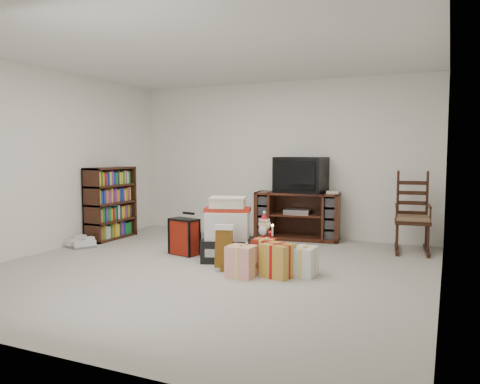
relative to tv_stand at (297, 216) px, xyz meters
name	(u,v)px	position (x,y,z in m)	size (l,w,h in m)	color
room	(207,162)	(-0.39, -2.24, 0.88)	(5.01, 5.01, 2.51)	#BBB7AC
tv_stand	(297,216)	(0.00, 0.00, 0.00)	(1.35, 0.62, 0.74)	#422012
bookshelf	(111,204)	(-2.71, -1.14, 0.17)	(0.31, 0.92, 1.13)	#351A0E
rocking_chair	(413,223)	(1.71, -0.18, 0.02)	(0.55, 0.81, 1.15)	#351A0E
gift_pile	(228,234)	(-0.36, -1.76, -0.03)	(0.74, 0.63, 0.79)	black
red_suitcase	(184,237)	(-1.04, -1.69, -0.12)	(0.41, 0.28, 0.57)	maroon
stocking	(224,247)	(-0.19, -2.22, -0.10)	(0.25, 0.11, 0.54)	#0C6D17
teddy_bear	(247,262)	(0.13, -2.29, -0.23)	(0.22, 0.19, 0.32)	brown
santa_figurine	(264,243)	(0.09, -1.66, -0.13)	(0.31, 0.29, 0.63)	#AC121C
mrs_claus_figurine	(209,237)	(-0.76, -1.50, -0.14)	(0.29, 0.28, 0.60)	#AC121C
sneaker_pair	(81,244)	(-2.65, -1.88, -0.32)	(0.42, 0.34, 0.11)	silver
gift_cluster	(277,261)	(0.42, -2.10, -0.23)	(0.84, 0.95, 0.29)	#A32112
crt_television	(301,175)	(0.05, 0.01, 0.64)	(0.77, 0.58, 0.55)	black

